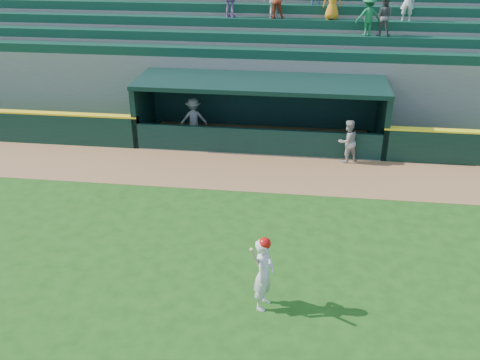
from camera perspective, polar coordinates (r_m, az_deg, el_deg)
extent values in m
plane|color=#1B4611|center=(14.23, -0.82, -7.53)|extent=(120.00, 120.00, 0.00)
cube|color=#906139|center=(18.48, 1.30, 0.86)|extent=(40.00, 3.00, 0.01)
imported|color=gray|center=(19.37, 11.41, 4.07)|extent=(0.96, 0.90, 1.57)
imported|color=gray|center=(21.27, -4.98, 6.58)|extent=(1.16, 0.84, 1.61)
cube|color=slate|center=(21.03, 2.12, 4.13)|extent=(9.00, 2.60, 0.04)
cube|color=black|center=(21.50, -10.23, 7.44)|extent=(0.20, 2.60, 2.30)
cube|color=black|center=(20.76, 14.99, 6.28)|extent=(0.20, 2.60, 2.30)
cube|color=black|center=(21.86, 2.49, 8.14)|extent=(9.40, 0.20, 2.30)
cube|color=black|center=(20.26, 2.23, 10.33)|extent=(9.40, 2.80, 0.16)
cube|color=black|center=(19.72, 1.80, 4.11)|extent=(9.00, 0.16, 1.00)
cube|color=brown|center=(21.68, 2.32, 5.48)|extent=(8.40, 0.45, 0.10)
cube|color=slate|center=(22.27, 2.62, 9.30)|extent=(34.00, 0.85, 2.91)
cube|color=#0F3828|center=(21.73, 2.68, 13.34)|extent=(34.00, 0.60, 0.36)
cube|color=slate|center=(23.02, 2.82, 10.44)|extent=(34.00, 0.85, 3.36)
cube|color=#0F3828|center=(22.47, 2.90, 14.93)|extent=(34.00, 0.60, 0.36)
cube|color=slate|center=(23.78, 3.00, 11.51)|extent=(34.00, 0.85, 3.81)
cube|color=#0F3828|center=(23.22, 3.10, 16.42)|extent=(34.00, 0.60, 0.36)
cube|color=slate|center=(24.54, 3.18, 12.52)|extent=(34.00, 0.85, 4.26)
cube|color=#0F3828|center=(23.99, 3.30, 17.82)|extent=(34.00, 0.60, 0.36)
cube|color=slate|center=(25.32, 3.35, 13.46)|extent=(34.00, 0.85, 4.71)
cube|color=slate|center=(26.10, 3.50, 14.34)|extent=(34.00, 0.85, 5.16)
cube|color=slate|center=(26.89, 3.65, 15.17)|extent=(34.00, 0.85, 5.61)
cube|color=slate|center=(27.45, 3.74, 15.40)|extent=(34.50, 0.30, 5.61)
imported|color=orange|center=(23.06, 9.85, 18.36)|extent=(0.77, 0.55, 1.49)
imported|color=silver|center=(23.10, 3.64, 18.61)|extent=(0.88, 0.46, 1.44)
imported|color=#474747|center=(22.44, 15.03, 16.52)|extent=(0.80, 0.67, 1.50)
imported|color=#166535|center=(22.38, 13.52, 16.65)|extent=(1.07, 0.77, 1.50)
imported|color=silver|center=(23.35, 17.46, 17.68)|extent=(0.55, 0.36, 1.48)
imported|color=silver|center=(11.91, 2.58, -10.01)|extent=(0.57, 0.72, 1.74)
sphere|color=#B80E0A|center=(11.46, 2.66, -6.78)|extent=(0.27, 0.27, 0.27)
cylinder|color=#D7B889|center=(11.42, 1.63, -8.28)|extent=(0.22, 0.51, 0.76)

